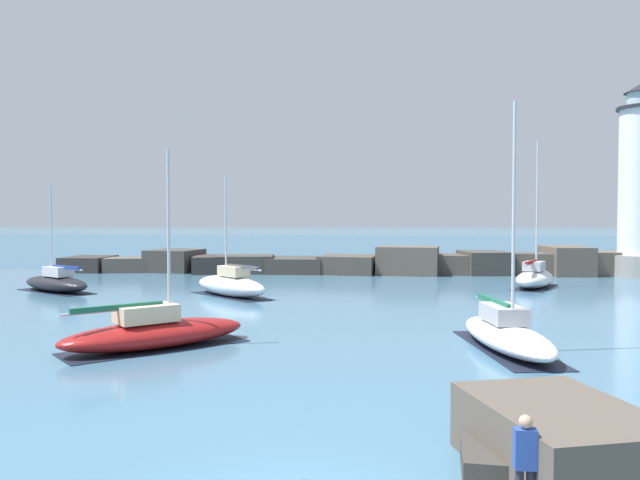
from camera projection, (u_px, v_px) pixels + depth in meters
open_sea_beyond at (366, 244)px, 115.21m from camera, size 400.00×116.00×0.01m
breakwater_jetty at (386, 263)px, 55.25m from camera, size 54.54×6.42×2.45m
foreground_rocks at (355, 480)px, 10.48m from camera, size 15.98×9.18×1.39m
sailboat_moored_0 at (56, 283)px, 41.65m from camera, size 6.88×5.57×7.14m
sailboat_moored_2 at (535, 278)px, 44.01m from camera, size 4.68×6.49×10.40m
sailboat_moored_3 at (506, 333)px, 23.56m from camera, size 3.26×7.86×9.21m
sailboat_moored_4 at (231, 285)px, 39.30m from camera, size 6.43×6.35×7.44m
sailboat_moored_5 at (155, 332)px, 23.75m from camera, size 7.02×6.72×7.57m
person_on_rocks at (525, 461)px, 10.22m from camera, size 0.36×0.23×1.74m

